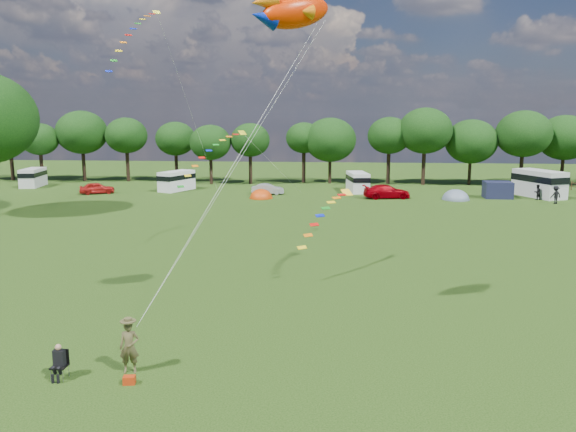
# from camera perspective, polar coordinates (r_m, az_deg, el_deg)

# --- Properties ---
(ground_plane) EXTENTS (180.00, 180.00, 0.00)m
(ground_plane) POSITION_cam_1_polar(r_m,az_deg,el_deg) (23.63, -1.70, -13.12)
(ground_plane) COLOR black
(ground_plane) RESTS_ON ground
(tree_line) EXTENTS (102.98, 10.98, 10.27)m
(tree_line) POSITION_cam_1_polar(r_m,az_deg,el_deg) (76.64, 7.03, 7.96)
(tree_line) COLOR black
(tree_line) RESTS_ON ground
(car_a) EXTENTS (4.42, 3.21, 1.37)m
(car_a) POSITION_cam_1_polar(r_m,az_deg,el_deg) (70.91, -18.83, 2.70)
(car_a) COLOR red
(car_a) RESTS_ON ground
(car_b) EXTENTS (3.63, 1.51, 1.26)m
(car_b) POSITION_cam_1_polar(r_m,az_deg,el_deg) (66.64, -2.08, 2.74)
(car_b) COLOR #9DA1A6
(car_b) RESTS_ON ground
(car_c) EXTENTS (5.40, 3.00, 1.53)m
(car_c) POSITION_cam_1_polar(r_m,az_deg,el_deg) (64.42, 10.00, 2.45)
(car_c) COLOR #9A0009
(car_c) RESTS_ON ground
(campervan_a) EXTENTS (2.80, 5.12, 2.38)m
(campervan_a) POSITION_cam_1_polar(r_m,az_deg,el_deg) (81.08, -24.48, 3.64)
(campervan_a) COLOR silver
(campervan_a) RESTS_ON ground
(campervan_b) EXTENTS (3.94, 5.40, 2.43)m
(campervan_b) POSITION_cam_1_polar(r_m,az_deg,el_deg) (71.25, -11.25, 3.59)
(campervan_b) COLOR white
(campervan_b) RESTS_ON ground
(campervan_c) EXTENTS (2.86, 5.15, 2.39)m
(campervan_c) POSITION_cam_1_polar(r_m,az_deg,el_deg) (69.33, 7.09, 3.51)
(campervan_c) COLOR silver
(campervan_c) RESTS_ON ground
(campervan_d) EXTENTS (4.96, 6.79, 3.06)m
(campervan_d) POSITION_cam_1_polar(r_m,az_deg,el_deg) (70.68, 24.15, 3.11)
(campervan_d) COLOR silver
(campervan_d) RESTS_ON ground
(tent_orange) EXTENTS (2.65, 2.90, 2.07)m
(tent_orange) POSITION_cam_1_polar(r_m,az_deg,el_deg) (63.68, -2.75, 1.83)
(tent_orange) COLOR #C63C0A
(tent_orange) RESTS_ON ground
(tent_greyblue) EXTENTS (3.05, 3.34, 2.27)m
(tent_greyblue) POSITION_cam_1_polar(r_m,az_deg,el_deg) (65.27, 16.66, 1.62)
(tent_greyblue) COLOR slate
(tent_greyblue) RESTS_ON ground
(awning_navy) EXTENTS (3.07, 2.53, 1.87)m
(awning_navy) POSITION_cam_1_polar(r_m,az_deg,el_deg) (67.99, 20.52, 2.51)
(awning_navy) COLOR #1A1C37
(awning_navy) RESTS_ON ground
(kite_flyer) EXTENTS (0.79, 0.59, 1.96)m
(kite_flyer) POSITION_cam_1_polar(r_m,az_deg,el_deg) (21.89, -15.82, -12.69)
(kite_flyer) COLOR #4E4828
(kite_flyer) RESTS_ON ground
(camp_chair) EXTENTS (0.54, 0.54, 1.31)m
(camp_chair) POSITION_cam_1_polar(r_m,az_deg,el_deg) (22.32, -22.19, -13.18)
(camp_chair) COLOR #99999E
(camp_chair) RESTS_ON ground
(kite_bag) EXTENTS (0.46, 0.34, 0.30)m
(kite_bag) POSITION_cam_1_polar(r_m,az_deg,el_deg) (21.36, -15.82, -15.74)
(kite_bag) COLOR #AE2C0B
(kite_bag) RESTS_ON ground
(fish_kite) EXTENTS (3.57, 2.68, 1.93)m
(fish_kite) POSITION_cam_1_polar(r_m,az_deg,el_deg) (23.83, 0.16, 20.05)
(fish_kite) COLOR red
(fish_kite) RESTS_ON ground
(streamer_kite_a) EXTENTS (3.39, 5.55, 5.77)m
(streamer_kite_a) POSITION_cam_1_polar(r_m,az_deg,el_deg) (52.88, -15.10, 17.77)
(streamer_kite_a) COLOR #FFF736
(streamer_kite_a) RESTS_ON ground
(streamer_kite_b) EXTENTS (4.21, 4.60, 3.77)m
(streamer_kite_b) POSITION_cam_1_polar(r_m,az_deg,el_deg) (40.67, -7.17, 6.79)
(streamer_kite_b) COLOR yellow
(streamer_kite_b) RESTS_ON ground
(streamer_kite_c) EXTENTS (3.20, 4.94, 2.81)m
(streamer_kite_c) POSITION_cam_1_polar(r_m,az_deg,el_deg) (33.41, 4.25, 0.74)
(streamer_kite_c) COLOR yellow
(streamer_kite_c) RESTS_ON ground
(walker_a) EXTENTS (0.97, 0.80, 1.72)m
(walker_a) POSITION_cam_1_polar(r_m,az_deg,el_deg) (68.14, 23.99, 2.22)
(walker_a) COLOR black
(walker_a) RESTS_ON ground
(walker_b) EXTENTS (1.36, 1.00, 1.91)m
(walker_b) POSITION_cam_1_polar(r_m,az_deg,el_deg) (65.94, 25.55, 1.95)
(walker_b) COLOR black
(walker_b) RESTS_ON ground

